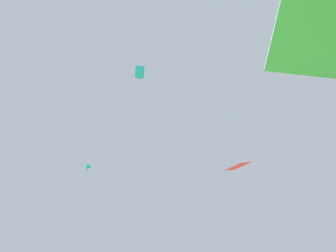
{
  "coord_description": "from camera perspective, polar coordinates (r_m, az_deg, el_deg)",
  "views": [
    {
      "loc": [
        -2.46,
        -0.98,
        0.77
      ],
      "look_at": [
        -0.28,
        2.98,
        3.23
      ],
      "focal_mm": 37.71,
      "sensor_mm": 36.0,
      "label": 1
    }
  ],
  "objects": [
    {
      "name": "distant_kite_teal_mid_left",
      "position": [
        31.53,
        -4.61,
        8.65
      ],
      "size": [
        0.96,
        1.18,
        1.24
      ],
      "color": "#19B2AD"
    },
    {
      "name": "distant_kite_red_high_right",
      "position": [
        13.08,
        11.11,
        -6.25
      ],
      "size": [
        1.04,
        1.08,
        0.43
      ],
      "color": "red"
    },
    {
      "name": "distant_kite_teal_high_left",
      "position": [
        39.69,
        -12.98,
        -6.61
      ],
      "size": [
        1.06,
        0.99,
        1.65
      ],
      "color": "#19B2AD"
    }
  ]
}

